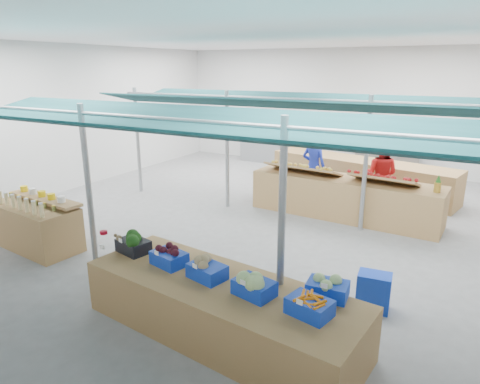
{
  "coord_description": "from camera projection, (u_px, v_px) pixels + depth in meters",
  "views": [
    {
      "loc": [
        4.53,
        -8.74,
        3.55
      ],
      "look_at": [
        0.55,
        -1.6,
        1.15
      ],
      "focal_mm": 32.0,
      "sensor_mm": 36.0,
      "label": 1
    }
  ],
  "objects": [
    {
      "name": "floor",
      "position": [
        252.0,
        218.0,
        10.44
      ],
      "size": [
        13.0,
        13.0,
        0.0
      ],
      "primitive_type": "plane",
      "color": "slate",
      "rests_on": "ground"
    },
    {
      "name": "hall",
      "position": [
        279.0,
        104.0,
        10.9
      ],
      "size": [
        13.0,
        13.0,
        13.0
      ],
      "color": "silver",
      "rests_on": "ground"
    },
    {
      "name": "pole_grid",
      "position": [
        245.0,
        162.0,
        8.12
      ],
      "size": [
        10.0,
        4.6,
        3.0
      ],
      "color": "gray",
      "rests_on": "floor"
    },
    {
      "name": "awnings",
      "position": [
        246.0,
        111.0,
        7.84
      ],
      "size": [
        9.5,
        7.08,
        0.3
      ],
      "color": "#0A292C",
      "rests_on": "pole_grid"
    },
    {
      "name": "back_shelving_left",
      "position": [
        267.0,
        136.0,
        16.36
      ],
      "size": [
        2.0,
        0.5,
        2.0
      ],
      "primitive_type": "cube",
      "color": "#B23F33",
      "rests_on": "floor"
    },
    {
      "name": "back_shelving_right",
      "position": [
        389.0,
        146.0,
        14.25
      ],
      "size": [
        2.0,
        0.5,
        2.0
      ],
      "primitive_type": "cube",
      "color": "#B23F33",
      "rests_on": "floor"
    },
    {
      "name": "bottle_shelf",
      "position": [
        37.0,
        224.0,
        8.67
      ],
      "size": [
        2.08,
        1.35,
        1.17
      ],
      "rotation": [
        0.0,
        0.0,
        -0.09
      ],
      "color": "olive",
      "rests_on": "floor"
    },
    {
      "name": "veg_counter",
      "position": [
        220.0,
        308.0,
        5.84
      ],
      "size": [
        4.09,
        1.75,
        0.77
      ],
      "primitive_type": "cube",
      "rotation": [
        0.0,
        0.0,
        -0.11
      ],
      "color": "olive",
      "rests_on": "floor"
    },
    {
      "name": "fruit_counter",
      "position": [
        344.0,
        198.0,
        10.42
      ],
      "size": [
        4.58,
        1.31,
        0.97
      ],
      "primitive_type": "cube",
      "rotation": [
        0.0,
        0.0,
        -0.05
      ],
      "color": "olive",
      "rests_on": "floor"
    },
    {
      "name": "far_counter",
      "position": [
        360.0,
        176.0,
        12.5
      ],
      "size": [
        5.53,
        2.16,
        0.98
      ],
      "primitive_type": "cube",
      "rotation": [
        0.0,
        0.0,
        -0.2
      ],
      "color": "olive",
      "rests_on": "floor"
    },
    {
      "name": "crate_stack",
      "position": [
        374.0,
        291.0,
        6.45
      ],
      "size": [
        0.52,
        0.39,
        0.58
      ],
      "primitive_type": "cube",
      "rotation": [
        0.0,
        0.0,
        0.11
      ],
      "color": "#1035B6",
      "rests_on": "floor"
    },
    {
      "name": "vendor_left",
      "position": [
        313.0,
        167.0,
        11.79
      ],
      "size": [
        0.68,
        0.47,
        1.81
      ],
      "primitive_type": "imported",
      "rotation": [
        0.0,
        0.0,
        3.09
      ],
      "color": "#1C2DB6",
      "rests_on": "floor"
    },
    {
      "name": "vendor_right",
      "position": [
        380.0,
        174.0,
        10.95
      ],
      "size": [
        0.92,
        0.73,
        1.81
      ],
      "primitive_type": "imported",
      "rotation": [
        0.0,
        0.0,
        3.09
      ],
      "color": "red",
      "rests_on": "floor"
    },
    {
      "name": "crate_broccoli",
      "position": [
        133.0,
        243.0,
        6.63
      ],
      "size": [
        0.56,
        0.45,
        0.35
      ],
      "rotation": [
        0.0,
        0.0,
        -0.22
      ],
      "color": "black",
      "rests_on": "veg_counter"
    },
    {
      "name": "crate_beets",
      "position": [
        169.0,
        256.0,
        6.21
      ],
      "size": [
        0.56,
        0.45,
        0.29
      ],
      "rotation": [
        0.0,
        0.0,
        -0.22
      ],
      "color": "#1035B6",
      "rests_on": "veg_counter"
    },
    {
      "name": "crate_celeriac",
      "position": [
        207.0,
        268.0,
        5.81
      ],
      "size": [
        0.56,
        0.45,
        0.31
      ],
      "rotation": [
        0.0,
        0.0,
        -0.22
      ],
      "color": "#1035B6",
      "rests_on": "veg_counter"
    },
    {
      "name": "crate_cabbage",
      "position": [
        254.0,
        284.0,
        5.38
      ],
      "size": [
        0.56,
        0.45,
        0.35
      ],
      "rotation": [
        0.0,
        0.0,
        -0.22
      ],
      "color": "#1035B6",
      "rests_on": "veg_counter"
    },
    {
      "name": "crate_carrots",
      "position": [
        310.0,
        306.0,
        4.96
      ],
      "size": [
        0.56,
        0.45,
        0.29
      ],
      "rotation": [
        0.0,
        0.0,
        -0.22
      ],
      "color": "#1035B6",
      "rests_on": "veg_counter"
    },
    {
      "name": "sparrow",
      "position": [
        118.0,
        237.0,
        6.6
      ],
      "size": [
        0.12,
        0.09,
        0.11
      ],
      "rotation": [
        0.0,
        0.0,
        -0.22
      ],
      "color": "brown",
      "rests_on": "crate_broccoli"
    },
    {
      "name": "pole_ribbon",
      "position": [
        103.0,
        234.0,
        6.58
      ],
      "size": [
        0.12,
        0.12,
        0.28
      ],
      "color": "#B50C20",
      "rests_on": "pole_grid"
    },
    {
      "name": "apple_heap_yellow",
      "position": [
        303.0,
        167.0,
        10.7
      ],
      "size": [
        1.96,
        0.89,
        0.27
      ],
      "rotation": [
        0.0,
        0.0,
        -0.1
      ],
      "color": "#997247",
      "rests_on": "fruit_counter"
    },
    {
      "name": "apple_heap_red",
      "position": [
        384.0,
        178.0,
        9.68
      ],
      "size": [
        1.56,
        0.85,
        0.27
      ],
      "rotation": [
        0.0,
        0.0,
        -0.1
      ],
      "color": "#997247",
      "rests_on": "fruit_counter"
    },
    {
      "name": "pineapple",
      "position": [
        438.0,
        184.0,
        9.1
      ],
      "size": [
        0.14,
        0.14,
        0.39
      ],
      "rotation": [
        0.0,
        0.0,
        -0.1
      ],
      "color": "#8C6019",
      "rests_on": "fruit_counter"
    },
    {
      "name": "crate_extra",
      "position": [
        328.0,
        286.0,
        5.34
      ],
      "size": [
        0.53,
        0.43,
        0.32
      ],
      "rotation": [
        0.0,
        0.0,
        0.09
      ],
      "color": "#1035B6",
      "rests_on": "veg_counter"
    }
  ]
}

